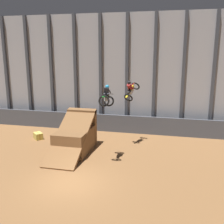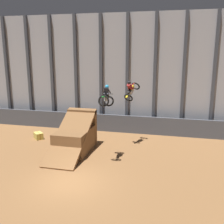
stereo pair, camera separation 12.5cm
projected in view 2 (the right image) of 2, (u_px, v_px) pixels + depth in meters
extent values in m
plane|color=brown|center=(70.00, 183.00, 15.15)|extent=(60.00, 60.00, 0.00)
cube|color=#A3A8B2|center=(114.00, 73.00, 24.76)|extent=(32.00, 0.12, 10.86)
cube|color=#3D424C|center=(7.00, 71.00, 27.15)|extent=(0.28, 0.28, 10.86)
cube|color=#3D424C|center=(29.00, 72.00, 26.58)|extent=(0.28, 0.28, 10.86)
cube|color=#3D424C|center=(52.00, 72.00, 26.01)|extent=(0.28, 0.28, 10.86)
cube|color=#3D424C|center=(76.00, 73.00, 25.43)|extent=(0.28, 0.28, 10.86)
cube|color=#3D424C|center=(101.00, 73.00, 24.86)|extent=(0.28, 0.28, 10.86)
cube|color=#3D424C|center=(127.00, 74.00, 24.29)|extent=(0.28, 0.28, 10.86)
cube|color=#3D424C|center=(155.00, 74.00, 23.71)|extent=(0.28, 0.28, 10.86)
cube|color=#3D424C|center=(184.00, 75.00, 23.14)|extent=(0.28, 0.28, 10.86)
cube|color=#3D424C|center=(214.00, 75.00, 22.57)|extent=(0.28, 0.28, 10.86)
cube|color=#474C56|center=(112.00, 123.00, 24.71)|extent=(31.36, 0.20, 1.65)
cube|color=brown|center=(75.00, 140.00, 19.96)|extent=(2.30, 3.71, 1.72)
cube|color=brown|center=(82.00, 127.00, 21.35)|extent=(2.34, 0.50, 2.87)
cube|color=brown|center=(71.00, 136.00, 19.08)|extent=(2.34, 5.39, 3.05)
torus|color=black|center=(109.00, 101.00, 18.00)|extent=(0.73, 0.25, 0.74)
torus|color=black|center=(104.00, 101.00, 16.63)|extent=(0.73, 0.25, 0.74)
cube|color=#B7B7BC|center=(106.00, 99.00, 17.26)|extent=(0.19, 0.57, 0.37)
cube|color=green|center=(107.00, 96.00, 17.42)|extent=(0.21, 0.48, 0.32)
cube|color=black|center=(105.00, 96.00, 17.03)|extent=(0.17, 0.57, 0.22)
cube|color=green|center=(103.00, 97.00, 16.53)|extent=(0.14, 0.37, 0.13)
cylinder|color=#B7B7BC|center=(108.00, 98.00, 17.81)|extent=(0.06, 0.35, 0.49)
cylinder|color=black|center=(108.00, 94.00, 17.77)|extent=(0.65, 0.17, 0.04)
cube|color=black|center=(106.00, 92.00, 17.21)|extent=(0.28, 0.24, 0.52)
sphere|color=#2393CC|center=(107.00, 87.00, 17.30)|extent=(0.26, 0.31, 0.30)
cylinder|color=black|center=(105.00, 95.00, 17.31)|extent=(0.11, 0.37, 0.38)
cylinder|color=black|center=(108.00, 96.00, 17.26)|extent=(0.11, 0.37, 0.38)
cylinder|color=black|center=(105.00, 91.00, 17.48)|extent=(0.09, 0.49, 0.34)
cylinder|color=black|center=(110.00, 91.00, 17.41)|extent=(0.09, 0.49, 0.34)
torus|color=black|center=(136.00, 86.00, 21.13)|extent=(0.85, 0.71, 0.67)
torus|color=black|center=(129.00, 98.00, 20.35)|extent=(0.85, 0.71, 0.67)
cube|color=#B7B7BC|center=(132.00, 91.00, 20.63)|extent=(0.36, 0.61, 0.52)
cube|color=yellow|center=(132.00, 88.00, 20.60)|extent=(0.35, 0.54, 0.45)
cube|color=black|center=(130.00, 91.00, 20.36)|extent=(0.32, 0.55, 0.41)
cube|color=yellow|center=(127.00, 96.00, 20.12)|extent=(0.24, 0.36, 0.25)
cylinder|color=#B7B7BC|center=(134.00, 85.00, 20.87)|extent=(0.11, 0.18, 0.55)
cylinder|color=black|center=(133.00, 83.00, 20.69)|extent=(0.43, 0.55, 0.04)
cube|color=maroon|center=(130.00, 86.00, 20.29)|extent=(0.43, 0.57, 0.45)
sphere|color=black|center=(129.00, 82.00, 20.14)|extent=(0.36, 0.43, 0.36)
cylinder|color=maroon|center=(130.00, 88.00, 20.56)|extent=(0.24, 0.43, 0.12)
cylinder|color=maroon|center=(132.00, 89.00, 20.43)|extent=(0.24, 0.43, 0.12)
cylinder|color=maroon|center=(129.00, 84.00, 20.50)|extent=(0.25, 0.52, 0.20)
cylinder|color=maroon|center=(133.00, 84.00, 20.33)|extent=(0.25, 0.52, 0.20)
cube|color=#CCB751|center=(38.00, 136.00, 22.78)|extent=(1.07, 1.05, 0.56)
cube|color=#996623|center=(38.00, 136.00, 22.78)|extent=(0.69, 0.65, 0.57)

